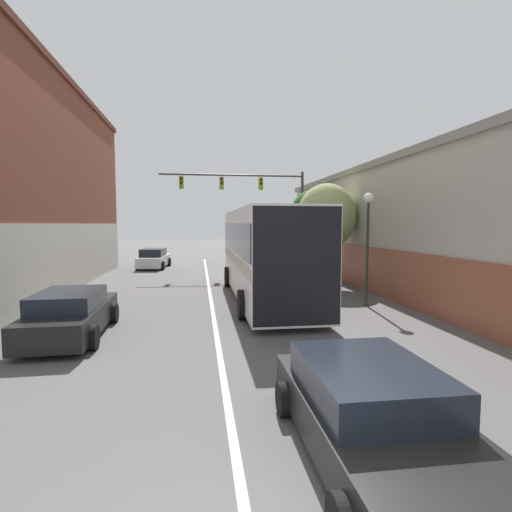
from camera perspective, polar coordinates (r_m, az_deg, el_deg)
name	(u,v)px	position (r m, az deg, el deg)	size (l,w,h in m)	color
lane_center_line	(211,300)	(16.79, -6.44, -6.34)	(0.14, 39.46, 0.01)	silver
building_left_brick	(2,182)	(22.77, -32.53, 8.88)	(6.78, 20.50, 10.11)	brown
building_right_storefront	(447,225)	(21.64, 25.67, 4.08)	(8.51, 28.39, 6.06)	#B7B2A3
bus	(265,250)	(16.86, 1.24, 0.91)	(2.97, 11.59, 3.75)	silver
hatchback_foreground	(373,414)	(6.06, 16.39, -20.89)	(2.13, 4.50, 1.25)	black
parked_car_left_near	(154,259)	(29.73, -14.39, -0.38)	(2.23, 4.54, 1.42)	silver
parked_car_left_mid	(71,314)	(12.50, -24.92, -7.56)	(2.07, 4.62, 1.32)	black
traffic_signal_gantry	(256,196)	(26.52, -0.07, 8.52)	(9.45, 0.36, 6.64)	#333338
street_lamp	(368,231)	(15.91, 15.68, 3.44)	(0.39, 0.39, 4.37)	#233323
street_tree_near	(312,215)	(25.19, 7.97, 5.88)	(2.70, 2.43, 5.26)	brown
street_tree_far	(326,216)	(20.57, 10.04, 5.59)	(2.99, 2.69, 5.22)	#4C3823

